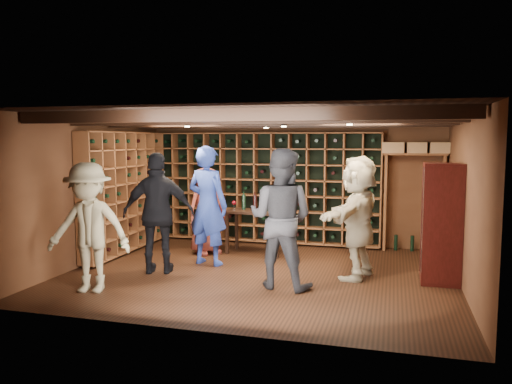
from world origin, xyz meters
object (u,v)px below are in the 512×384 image
(man_grey_suit, at_px, (281,219))
(guest_khaki, at_px, (89,228))
(tasting_table, at_px, (256,215))
(guest_red_floral, at_px, (207,210))
(display_cabinet, at_px, (441,226))
(guest_woman_black, at_px, (159,213))
(man_blue_shirt, at_px, (208,206))
(guest_beige, at_px, (358,217))

(man_grey_suit, height_order, guest_khaki, man_grey_suit)
(guest_khaki, bearing_deg, tasting_table, 50.26)
(guest_khaki, bearing_deg, guest_red_floral, 64.30)
(display_cabinet, bearing_deg, man_grey_suit, -160.01)
(man_grey_suit, distance_m, guest_woman_black, 2.04)
(guest_woman_black, bearing_deg, guest_red_floral, -114.72)
(man_blue_shirt, distance_m, guest_beige, 2.52)
(guest_khaki, height_order, guest_beige, guest_beige)
(guest_red_floral, bearing_deg, guest_woman_black, -151.28)
(man_grey_suit, distance_m, guest_red_floral, 2.50)
(guest_red_floral, bearing_deg, tasting_table, -38.39)
(display_cabinet, xyz_separation_m, guest_woman_black, (-4.26, -0.58, 0.11))
(guest_red_floral, distance_m, guest_beige, 2.97)
(man_grey_suit, xyz_separation_m, guest_woman_black, (-2.03, 0.23, -0.04))
(man_grey_suit, xyz_separation_m, guest_khaki, (-2.52, -0.92, -0.09))
(man_blue_shirt, bearing_deg, guest_khaki, 74.11)
(guest_red_floral, height_order, tasting_table, guest_red_floral)
(guest_red_floral, relative_size, guest_woman_black, 0.84)
(guest_khaki, bearing_deg, guest_woman_black, 56.64)
(display_cabinet, height_order, guest_khaki, guest_khaki)
(man_grey_suit, relative_size, guest_khaki, 1.10)
(display_cabinet, height_order, man_blue_shirt, man_blue_shirt)
(man_grey_suit, bearing_deg, guest_beige, -133.14)
(man_grey_suit, height_order, guest_woman_black, man_grey_suit)
(guest_woman_black, distance_m, guest_beige, 3.11)
(man_blue_shirt, distance_m, man_grey_suit, 1.77)
(guest_woman_black, height_order, guest_khaki, guest_woman_black)
(guest_woman_black, height_order, tasting_table, guest_woman_black)
(display_cabinet, xyz_separation_m, guest_khaki, (-4.75, -1.73, 0.05))
(man_grey_suit, xyz_separation_m, guest_red_floral, (-1.79, 1.73, -0.19))
(display_cabinet, xyz_separation_m, man_blue_shirt, (-3.72, 0.15, 0.15))
(display_cabinet, bearing_deg, guest_red_floral, 167.16)
(man_grey_suit, relative_size, tasting_table, 1.78)
(guest_khaki, distance_m, tasting_table, 3.30)
(display_cabinet, bearing_deg, tasting_table, 160.08)
(tasting_table, bearing_deg, guest_khaki, -113.51)
(guest_khaki, height_order, tasting_table, guest_khaki)
(guest_woman_black, height_order, guest_beige, guest_woman_black)
(man_grey_suit, bearing_deg, guest_khaki, 28.81)
(man_blue_shirt, height_order, guest_red_floral, man_blue_shirt)
(man_grey_suit, relative_size, guest_beige, 1.06)
(man_grey_suit, relative_size, guest_woman_black, 1.04)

